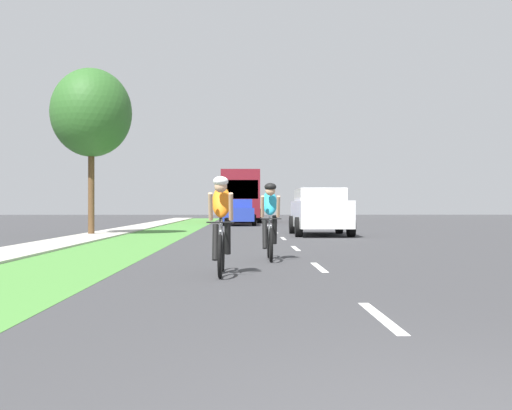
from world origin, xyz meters
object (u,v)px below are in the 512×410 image
(bus_maroon, at_px, (241,194))
(cyclist_lead, at_px, (221,225))
(cyclist_trailing, at_px, (270,221))
(street_tree_near, at_px, (91,113))
(sedan_blue, at_px, (239,212))
(suv_white, at_px, (320,210))

(bus_maroon, bearing_deg, cyclist_lead, -90.26)
(cyclist_trailing, height_order, street_tree_near, street_tree_near)
(sedan_blue, xyz_separation_m, bus_maroon, (0.08, 8.72, 1.21))
(cyclist_lead, distance_m, bus_maroon, 35.23)
(bus_maroon, distance_m, street_tree_near, 22.01)
(cyclist_lead, height_order, bus_maroon, bus_maroon)
(cyclist_trailing, relative_size, street_tree_near, 0.27)
(sedan_blue, bearing_deg, suv_white, -75.61)
(cyclist_lead, distance_m, suv_white, 14.31)
(bus_maroon, xyz_separation_m, street_tree_near, (-5.67, -21.09, 2.72))
(bus_maroon, height_order, street_tree_near, street_tree_near)
(cyclist_trailing, bearing_deg, suv_white, 77.85)
(cyclist_lead, xyz_separation_m, street_tree_near, (-5.51, 14.12, 3.89))
(cyclist_lead, relative_size, cyclist_trailing, 1.00)
(cyclist_lead, bearing_deg, sedan_blue, 89.84)
(cyclist_trailing, xyz_separation_m, street_tree_near, (-6.41, 11.33, 3.89))
(cyclist_lead, height_order, sedan_blue, cyclist_lead)
(cyclist_trailing, height_order, sedan_blue, cyclist_trailing)
(cyclist_lead, distance_m, cyclist_trailing, 2.93)
(cyclist_lead, height_order, street_tree_near, street_tree_near)
(cyclist_trailing, relative_size, bus_maroon, 0.15)
(suv_white, height_order, bus_maroon, bus_maroon)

